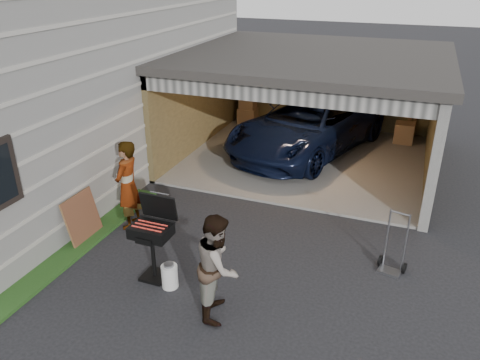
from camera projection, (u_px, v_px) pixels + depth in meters
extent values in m
plane|color=black|center=(171.00, 289.00, 7.84)|extent=(80.00, 80.00, 0.00)
cube|color=#474744|center=(32.00, 58.00, 12.01)|extent=(7.00, 11.00, 5.50)
cube|color=#193814|center=(21.00, 293.00, 7.71)|extent=(0.50, 8.00, 0.06)
cube|color=#605E59|center=(306.00, 157.00, 13.09)|extent=(6.50, 6.00, 0.06)
cube|color=#44371F|center=(330.00, 87.00, 15.00)|extent=(6.50, 0.15, 2.70)
cube|color=#44371F|center=(436.00, 125.00, 11.50)|extent=(0.15, 6.00, 2.70)
cube|color=#44371F|center=(202.00, 100.00, 13.56)|extent=(0.15, 6.00, 2.70)
cube|color=#2D2B28|center=(313.00, 56.00, 11.92)|extent=(6.80, 6.30, 0.20)
cube|color=#474744|center=(280.00, 95.00, 9.56)|extent=(6.50, 0.16, 0.36)
cube|color=beige|center=(295.00, 77.00, 10.55)|extent=(6.00, 2.40, 0.06)
cube|color=#474744|center=(434.00, 170.00, 9.01)|extent=(0.20, 0.18, 2.70)
cube|color=olive|center=(248.00, 116.00, 15.66)|extent=(0.60, 0.50, 0.50)
cube|color=olive|center=(248.00, 102.00, 15.46)|extent=(0.50, 0.45, 0.45)
cube|color=olive|center=(404.00, 133.00, 13.93)|extent=(0.55, 0.50, 0.60)
cube|color=#532A1C|center=(416.00, 101.00, 14.03)|extent=(0.24, 0.43, 2.20)
imported|color=black|center=(307.00, 127.00, 13.15)|extent=(4.08, 5.97, 1.52)
imported|color=silver|center=(128.00, 185.00, 9.34)|extent=(0.49, 0.71, 1.86)
imported|color=#3D2918|center=(218.00, 266.00, 7.00)|extent=(0.84, 0.97, 1.71)
cube|color=black|center=(155.00, 276.00, 8.14)|extent=(0.42, 0.42, 0.05)
cylinder|color=black|center=(153.00, 255.00, 7.95)|extent=(0.07, 0.07, 0.85)
cube|color=black|center=(151.00, 231.00, 7.75)|extent=(0.66, 0.46, 0.20)
cube|color=#59595B|center=(151.00, 226.00, 7.71)|extent=(0.60, 0.40, 0.02)
cube|color=black|center=(158.00, 206.00, 7.86)|extent=(0.66, 0.12, 0.46)
cylinder|color=white|center=(170.00, 276.00, 7.82)|extent=(0.28, 0.28, 0.41)
cube|color=#532A1C|center=(82.00, 218.00, 9.08)|extent=(0.24, 0.86, 0.95)
cube|color=slate|center=(389.00, 271.00, 8.26)|extent=(0.42, 0.32, 0.04)
cylinder|color=black|center=(380.00, 260.00, 8.44)|extent=(0.09, 0.20, 0.19)
cylinder|color=black|center=(404.00, 268.00, 8.22)|extent=(0.09, 0.20, 0.19)
cylinder|color=slate|center=(387.00, 238.00, 8.20)|extent=(0.03, 0.03, 1.13)
cylinder|color=slate|center=(405.00, 243.00, 8.03)|extent=(0.03, 0.03, 1.13)
cylinder|color=slate|center=(400.00, 213.00, 7.89)|extent=(0.32, 0.11, 0.03)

